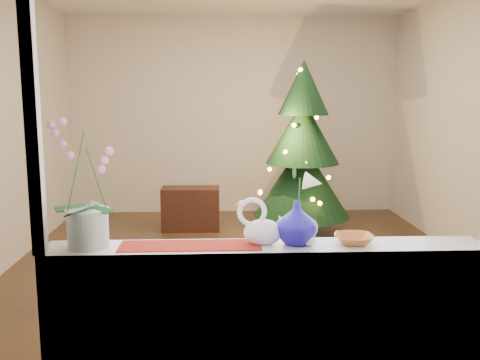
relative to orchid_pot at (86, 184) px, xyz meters
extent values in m
plane|color=#322114|center=(0.88, 2.36, -1.24)|extent=(5.00, 5.00, 0.00)
cube|color=beige|center=(0.88, 4.86, 0.11)|extent=(4.50, 0.10, 2.70)
cube|color=beige|center=(0.88, -0.14, 0.11)|extent=(4.50, 0.10, 2.70)
cube|color=white|center=(0.88, -0.10, -0.80)|extent=(2.20, 0.08, 0.88)
cube|color=white|center=(0.88, -0.01, -0.34)|extent=(2.20, 0.26, 0.04)
cube|color=maroon|center=(0.50, -0.01, -0.31)|extent=(0.70, 0.20, 0.01)
imported|color=#0F0972|center=(1.03, 0.01, -0.19)|extent=(0.25, 0.25, 0.25)
sphere|color=white|center=(1.09, -0.03, -0.28)|extent=(0.07, 0.07, 0.06)
imported|color=#A05C23|center=(1.32, -0.01, -0.30)|extent=(0.18, 0.18, 0.04)
cube|color=black|center=(0.32, 3.85, -0.97)|extent=(0.70, 0.35, 0.53)
camera|label=1|loc=(0.63, -2.58, 0.44)|focal=40.00mm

